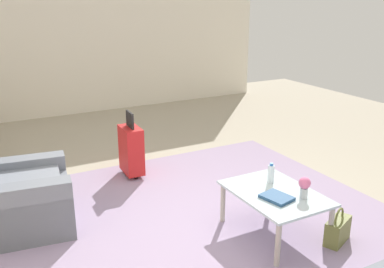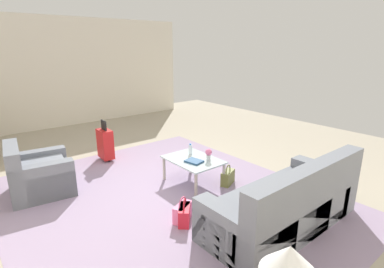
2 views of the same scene
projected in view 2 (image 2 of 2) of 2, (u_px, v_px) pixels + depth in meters
ground_plane at (156, 183)px, 5.19m from camera, size 12.00×12.00×0.00m
wall_right at (58, 73)px, 8.51m from camera, size 0.12×8.00×3.10m
area_rug at (167, 200)px, 4.63m from camera, size 5.20×4.40×0.01m
couch at (289, 206)px, 3.84m from camera, size 0.94×2.27×0.95m
armchair at (36, 176)px, 4.77m from camera, size 1.03×1.01×0.84m
coffee_table at (193, 162)px, 5.09m from camera, size 0.97×0.71×0.45m
water_bottle at (190, 149)px, 5.26m from camera, size 0.06×0.06×0.20m
coffee_table_book at (194, 161)px, 4.93m from camera, size 0.31×0.26×0.03m
flower_vase at (209, 154)px, 4.97m from camera, size 0.11×0.11×0.21m
table_lamp at (289, 261)px, 1.95m from camera, size 0.38×0.38×0.52m
suitcase_red at (105, 144)px, 6.16m from camera, size 0.41×0.23×0.85m
handbag_red at (184, 214)px, 3.99m from camera, size 0.33×0.32×0.36m
handbag_olive at (228, 177)px, 5.12m from camera, size 0.25×0.35×0.36m
handbag_pink at (183, 212)px, 4.05m from camera, size 0.26×0.35×0.36m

